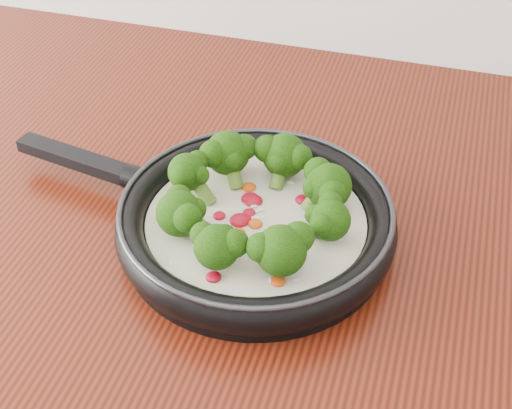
% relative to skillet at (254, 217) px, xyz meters
% --- Properties ---
extents(skillet, '(0.48, 0.34, 0.08)m').
position_rel_skillet_xyz_m(skillet, '(0.00, 0.00, 0.00)').
color(skillet, black).
rests_on(skillet, counter).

